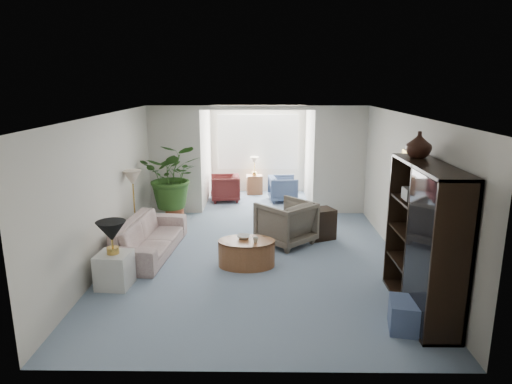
{
  "coord_description": "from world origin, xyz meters",
  "views": [
    {
      "loc": [
        0.09,
        -7.22,
        3.02
      ],
      "look_at": [
        0.0,
        0.6,
        1.1
      ],
      "focal_mm": 31.64,
      "sensor_mm": 36.0,
      "label": 1
    }
  ],
  "objects_px": {
    "wingback_chair": "(286,223)",
    "side_table_dark": "(321,224)",
    "end_table": "(115,270)",
    "ottoman": "(409,316)",
    "sofa": "(149,237)",
    "sunroom_table": "(254,185)",
    "sunroom_chair_maroon": "(225,188)",
    "framed_picture": "(409,166)",
    "plant_pot": "(175,214)",
    "coffee_bowl": "(244,237)",
    "table_lamp": "(111,231)",
    "floor_lamp": "(132,178)",
    "coffee_table": "(247,253)",
    "entertainment_cabinet": "(424,240)",
    "coffee_cup": "(255,240)",
    "cabinet_urn": "(419,145)",
    "sunroom_chair_blue": "(283,189)"
  },
  "relations": [
    {
      "from": "entertainment_cabinet",
      "to": "sunroom_table",
      "type": "height_order",
      "value": "entertainment_cabinet"
    },
    {
      "from": "coffee_cup",
      "to": "side_table_dark",
      "type": "distance_m",
      "value": 1.96
    },
    {
      "from": "wingback_chair",
      "to": "floor_lamp",
      "type": "bearing_deg",
      "value": -46.56
    },
    {
      "from": "sofa",
      "to": "floor_lamp",
      "type": "relative_size",
      "value": 5.97
    },
    {
      "from": "entertainment_cabinet",
      "to": "sunroom_chair_blue",
      "type": "xyz_separation_m",
      "value": [
        -1.57,
        5.74,
        -0.68
      ]
    },
    {
      "from": "cabinet_urn",
      "to": "sunroom_table",
      "type": "height_order",
      "value": "cabinet_urn"
    },
    {
      "from": "table_lamp",
      "to": "coffee_table",
      "type": "bearing_deg",
      "value": 22.45
    },
    {
      "from": "sofa",
      "to": "table_lamp",
      "type": "distance_m",
      "value": 1.48
    },
    {
      "from": "coffee_bowl",
      "to": "entertainment_cabinet",
      "type": "xyz_separation_m",
      "value": [
        2.43,
        -1.58,
        0.53
      ]
    },
    {
      "from": "coffee_table",
      "to": "coffee_bowl",
      "type": "bearing_deg",
      "value": 116.57
    },
    {
      "from": "coffee_table",
      "to": "sunroom_chair_blue",
      "type": "relative_size",
      "value": 1.33
    },
    {
      "from": "wingback_chair",
      "to": "side_table_dark",
      "type": "bearing_deg",
      "value": 159.59
    },
    {
      "from": "floor_lamp",
      "to": "sunroom_chair_maroon",
      "type": "bearing_deg",
      "value": 63.58
    },
    {
      "from": "coffee_table",
      "to": "cabinet_urn",
      "type": "xyz_separation_m",
      "value": [
        2.38,
        -0.98,
        1.96
      ]
    },
    {
      "from": "sofa",
      "to": "wingback_chair",
      "type": "bearing_deg",
      "value": -72.86
    },
    {
      "from": "table_lamp",
      "to": "plant_pot",
      "type": "xyz_separation_m",
      "value": [
        0.29,
        3.26,
        -0.72
      ]
    },
    {
      "from": "sofa",
      "to": "coffee_cup",
      "type": "distance_m",
      "value": 2.02
    },
    {
      "from": "coffee_cup",
      "to": "sunroom_table",
      "type": "distance_m",
      "value": 5.12
    },
    {
      "from": "floor_lamp",
      "to": "sunroom_chair_maroon",
      "type": "relative_size",
      "value": 0.48
    },
    {
      "from": "entertainment_cabinet",
      "to": "cabinet_urn",
      "type": "relative_size",
      "value": 5.6
    },
    {
      "from": "floor_lamp",
      "to": "ottoman",
      "type": "xyz_separation_m",
      "value": [
        4.29,
        -3.22,
        -1.06
      ]
    },
    {
      "from": "sunroom_chair_maroon",
      "to": "side_table_dark",
      "type": "bearing_deg",
      "value": 30.28
    },
    {
      "from": "sofa",
      "to": "plant_pot",
      "type": "distance_m",
      "value": 1.92
    },
    {
      "from": "framed_picture",
      "to": "sunroom_table",
      "type": "distance_m",
      "value": 5.78
    },
    {
      "from": "end_table",
      "to": "entertainment_cabinet",
      "type": "bearing_deg",
      "value": -8.75
    },
    {
      "from": "wingback_chair",
      "to": "sunroom_chair_maroon",
      "type": "xyz_separation_m",
      "value": [
        -1.41,
        3.18,
        -0.08
      ]
    },
    {
      "from": "ottoman",
      "to": "sunroom_chair_maroon",
      "type": "distance_m",
      "value": 6.85
    },
    {
      "from": "end_table",
      "to": "ottoman",
      "type": "relative_size",
      "value": 1.11
    },
    {
      "from": "plant_pot",
      "to": "floor_lamp",
      "type": "bearing_deg",
      "value": -113.46
    },
    {
      "from": "coffee_cup",
      "to": "entertainment_cabinet",
      "type": "relative_size",
      "value": 0.05
    },
    {
      "from": "framed_picture",
      "to": "coffee_bowl",
      "type": "distance_m",
      "value": 2.93
    },
    {
      "from": "cabinet_urn",
      "to": "plant_pot",
      "type": "xyz_separation_m",
      "value": [
        -4.05,
        3.43,
        -2.03
      ]
    },
    {
      "from": "floor_lamp",
      "to": "side_table_dark",
      "type": "xyz_separation_m",
      "value": [
        3.61,
        0.15,
        -0.95
      ]
    },
    {
      "from": "ottoman",
      "to": "table_lamp",
      "type": "bearing_deg",
      "value": 163.77
    },
    {
      "from": "coffee_table",
      "to": "plant_pot",
      "type": "height_order",
      "value": "coffee_table"
    },
    {
      "from": "end_table",
      "to": "wingback_chair",
      "type": "relative_size",
      "value": 0.58
    },
    {
      "from": "sunroom_chair_maroon",
      "to": "floor_lamp",
      "type": "bearing_deg",
      "value": -32.32
    },
    {
      "from": "sofa",
      "to": "sunroom_table",
      "type": "distance_m",
      "value": 4.83
    },
    {
      "from": "coffee_bowl",
      "to": "sunroom_chair_blue",
      "type": "height_order",
      "value": "sunroom_chair_blue"
    },
    {
      "from": "wingback_chair",
      "to": "ottoman",
      "type": "bearing_deg",
      "value": 70.53
    },
    {
      "from": "ottoman",
      "to": "framed_picture",
      "type": "bearing_deg",
      "value": 75.62
    },
    {
      "from": "sunroom_table",
      "to": "wingback_chair",
      "type": "bearing_deg",
      "value": -80.51
    },
    {
      "from": "sofa",
      "to": "sunroom_table",
      "type": "bearing_deg",
      "value": -17.36
    },
    {
      "from": "plant_pot",
      "to": "sunroom_chair_blue",
      "type": "xyz_separation_m",
      "value": [
        2.48,
        1.81,
        0.17
      ]
    },
    {
      "from": "plant_pot",
      "to": "sunroom_chair_blue",
      "type": "height_order",
      "value": "sunroom_chair_blue"
    },
    {
      "from": "table_lamp",
      "to": "sunroom_table",
      "type": "distance_m",
      "value": 6.19
    },
    {
      "from": "sofa",
      "to": "sunroom_chair_maroon",
      "type": "xyz_separation_m",
      "value": [
        1.07,
        3.72,
        0.02
      ]
    },
    {
      "from": "sofa",
      "to": "cabinet_urn",
      "type": "distance_m",
      "value": 4.79
    },
    {
      "from": "floor_lamp",
      "to": "wingback_chair",
      "type": "relative_size",
      "value": 0.39
    },
    {
      "from": "end_table",
      "to": "plant_pot",
      "type": "height_order",
      "value": "end_table"
    }
  ]
}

